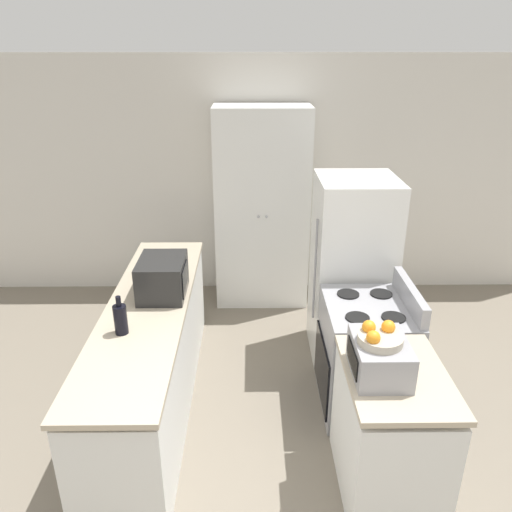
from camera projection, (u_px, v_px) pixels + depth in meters
name	position (u px, v px, depth m)	size (l,w,h in m)	color
wall_back	(254.00, 179.00, 5.51)	(7.00, 0.06, 2.60)	silver
counter_left	(152.00, 357.00, 3.88)	(0.60, 2.54, 0.89)	silver
counter_right	(389.00, 433.00, 3.11)	(0.60, 0.84, 0.89)	silver
pantry_cabinet	(262.00, 208.00, 5.31)	(0.98, 0.56, 2.12)	white
stove	(365.00, 355.00, 3.86)	(0.66, 0.75, 1.05)	#9E9EA3
refrigerator	(351.00, 270.00, 4.42)	(0.69, 0.70, 1.66)	white
microwave	(163.00, 277.00, 3.80)	(0.35, 0.45, 0.29)	black
wine_bottle	(120.00, 319.00, 3.30)	(0.09, 0.09, 0.27)	black
toaster_oven	(379.00, 358.00, 2.89)	(0.32, 0.41, 0.22)	#939399
fruit_bowl	(379.00, 336.00, 2.82)	(0.26, 0.26, 0.11)	#B2A893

